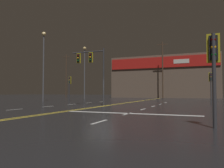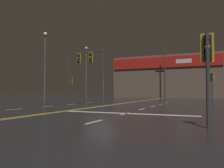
{
  "view_description": "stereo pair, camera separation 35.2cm",
  "coord_description": "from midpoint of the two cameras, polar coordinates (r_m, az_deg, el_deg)",
  "views": [
    {
      "loc": [
        7.84,
        -16.93,
        1.17
      ],
      "look_at": [
        0.0,
        2.45,
        2.0
      ],
      "focal_mm": 35.0,
      "sensor_mm": 36.0,
      "label": 1
    },
    {
      "loc": [
        8.16,
        -16.79,
        1.17
      ],
      "look_at": [
        0.0,
        2.45,
        2.0
      ],
      "focal_mm": 35.0,
      "sensor_mm": 36.0,
      "label": 2
    }
  ],
  "objects": [
    {
      "name": "traffic_signal_median",
      "position": [
        21.07,
        -6.13,
        5.56
      ],
      "size": [
        3.42,
        0.36,
        5.34
      ],
      "color": "#38383D",
      "rests_on": "ground"
    },
    {
      "name": "traffic_signal_corner_northeast",
      "position": [
        26.29,
        24.06,
        0.81
      ],
      "size": [
        0.42,
        0.36,
        3.39
      ],
      "color": "#38383D",
      "rests_on": "ground"
    },
    {
      "name": "ground_plane",
      "position": [
        18.7,
        -3.38,
        -5.86
      ],
      "size": [
        200.0,
        200.0,
        0.0
      ],
      "primitive_type": "plane",
      "color": "black"
    },
    {
      "name": "traffic_signal_corner_southeast",
      "position": [
        8.08,
        23.86,
        6.17
      ],
      "size": [
        0.42,
        0.36,
        3.18
      ],
      "color": "#38383D",
      "rests_on": "ground"
    },
    {
      "name": "streetlight_near_right",
      "position": [
        31.43,
        -17.74,
        6.78
      ],
      "size": [
        0.56,
        0.56,
        9.49
      ],
      "color": "#59595E",
      "rests_on": "ground"
    },
    {
      "name": "streetlight_near_left",
      "position": [
        38.09,
        -7.45,
        4.8
      ],
      "size": [
        0.56,
        0.56,
        9.11
      ],
      "color": "#59595E",
      "rests_on": "ground"
    },
    {
      "name": "utility_pole_row",
      "position": [
        47.4,
        10.54,
        3.14
      ],
      "size": [
        46.65,
        0.26,
        11.96
      ],
      "color": "#4C3828",
      "rests_on": "ground"
    },
    {
      "name": "building_backdrop",
      "position": [
        54.3,
        13.5,
        1.61
      ],
      "size": [
        24.03,
        10.23,
        9.55
      ],
      "color": "brown",
      "rests_on": "ground"
    },
    {
      "name": "road_markings",
      "position": [
        17.67,
        -2.6,
        -6.05
      ],
      "size": [
        12.17,
        60.0,
        0.01
      ],
      "color": "gold",
      "rests_on": "ground"
    },
    {
      "name": "traffic_signal_corner_northwest",
      "position": [
        30.33,
        -11.37,
        0.24
      ],
      "size": [
        0.42,
        0.36,
        3.37
      ],
      "color": "#38383D",
      "rests_on": "ground"
    }
  ]
}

